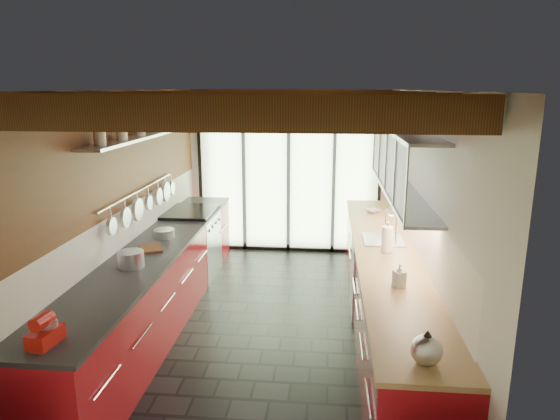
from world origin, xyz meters
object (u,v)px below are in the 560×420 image
object	(u,v)px
kettle	(427,348)
soap_bottle	(399,275)
stand_mixer	(45,331)
bowl	(373,211)
paper_towel	(387,240)

from	to	relation	value
kettle	soap_bottle	world-z (taller)	kettle
stand_mixer	kettle	world-z (taller)	kettle
soap_bottle	bowl	size ratio (longest dim) A/B	1.07
soap_bottle	bowl	bearing A→B (deg)	90.00
kettle	paper_towel	distance (m)	2.23
soap_bottle	bowl	xyz separation A→B (m)	(0.00, 2.71, -0.08)
soap_bottle	paper_towel	bearing A→B (deg)	90.00
kettle	paper_towel	size ratio (longest dim) A/B	0.85
stand_mixer	paper_towel	xyz separation A→B (m)	(2.54, 2.22, 0.05)
bowl	stand_mixer	bearing A→B (deg)	-122.60
bowl	paper_towel	bearing A→B (deg)	-90.00
kettle	bowl	world-z (taller)	kettle
stand_mixer	kettle	distance (m)	2.54
kettle	soap_bottle	size ratio (longest dim) A/B	1.33
stand_mixer	soap_bottle	world-z (taller)	stand_mixer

